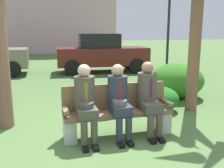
# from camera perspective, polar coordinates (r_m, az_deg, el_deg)

# --- Properties ---
(ground_plane) EXTENTS (80.00, 80.00, 0.00)m
(ground_plane) POSITION_cam_1_polar(r_m,az_deg,el_deg) (4.44, -1.51, -12.49)
(ground_plane) COLOR #4F703B
(park_bench) EXTENTS (1.89, 0.44, 0.90)m
(park_bench) POSITION_cam_1_polar(r_m,az_deg,el_deg) (4.57, 1.14, -6.13)
(park_bench) COLOR brown
(park_bench) RESTS_ON ground
(seated_man_left) EXTENTS (0.34, 0.72, 1.29)m
(seated_man_left) POSITION_cam_1_polar(r_m,az_deg,el_deg) (4.23, -5.87, -3.47)
(seated_man_left) COLOR #4C473D
(seated_man_left) RESTS_ON ground
(seated_man_middle) EXTENTS (0.34, 0.72, 1.27)m
(seated_man_middle) POSITION_cam_1_polar(r_m,az_deg,el_deg) (4.36, 1.57, -3.09)
(seated_man_middle) COLOR #2D3342
(seated_man_middle) RESTS_ON ground
(seated_man_right) EXTENTS (0.34, 0.72, 1.29)m
(seated_man_right) POSITION_cam_1_polar(r_m,az_deg,el_deg) (4.55, 8.14, -2.36)
(seated_man_right) COLOR #4C473D
(seated_man_right) RESTS_ON ground
(shrub_near_bench) EXTENTS (0.90, 0.82, 0.56)m
(shrub_near_bench) POSITION_cam_1_polar(r_m,az_deg,el_deg) (6.03, 10.47, -3.24)
(shrub_near_bench) COLOR #226A21
(shrub_near_bench) RESTS_ON ground
(shrub_mid_lawn) EXTENTS (1.51, 1.39, 0.95)m
(shrub_mid_lawn) POSITION_cam_1_polar(r_m,az_deg,el_deg) (7.31, 14.07, 0.81)
(shrub_mid_lawn) COLOR #32731F
(shrub_mid_lawn) RESTS_ON ground
(shrub_far_lawn) EXTENTS (0.86, 0.79, 0.54)m
(shrub_far_lawn) POSITION_cam_1_polar(r_m,az_deg,el_deg) (5.75, -2.35, -3.92)
(shrub_far_lawn) COLOR #355F21
(shrub_far_lawn) RESTS_ON ground
(parked_car_far) EXTENTS (4.00, 1.94, 1.68)m
(parked_car_far) POSITION_cam_1_polar(r_m,az_deg,el_deg) (11.40, -2.30, 6.87)
(parked_car_far) COLOR #591E19
(parked_car_far) RESTS_ON ground
(street_lamp) EXTENTS (0.24, 0.24, 3.51)m
(street_lamp) POSITION_cam_1_polar(r_m,az_deg,el_deg) (10.91, 12.44, 13.31)
(street_lamp) COLOR black
(street_lamp) RESTS_ON ground
(building_backdrop) EXTENTS (14.13, 6.81, 8.58)m
(building_backdrop) POSITION_cam_1_polar(r_m,az_deg,el_deg) (24.12, -17.68, 17.25)
(building_backdrop) COLOR #CFA0AB
(building_backdrop) RESTS_ON ground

